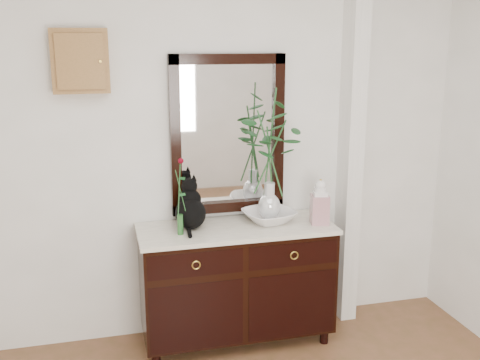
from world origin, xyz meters
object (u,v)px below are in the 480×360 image
object	(u,v)px
sideboard	(236,278)
cat	(190,204)
ginger_jar	(320,201)
lotus_bowl	(269,216)

from	to	relation	value
sideboard	cat	xyz separation A→B (m)	(-0.30, 0.06, 0.54)
sideboard	ginger_jar	world-z (taller)	ginger_jar
lotus_bowl	ginger_jar	bearing A→B (deg)	-18.91
sideboard	cat	size ratio (longest dim) A/B	3.97
lotus_bowl	ginger_jar	distance (m)	0.36
sideboard	lotus_bowl	bearing A→B (deg)	8.51
sideboard	lotus_bowl	xyz separation A→B (m)	(0.24, 0.04, 0.42)
cat	lotus_bowl	size ratio (longest dim) A/B	0.96
lotus_bowl	sideboard	bearing A→B (deg)	-171.49
sideboard	lotus_bowl	world-z (taller)	lotus_bowl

